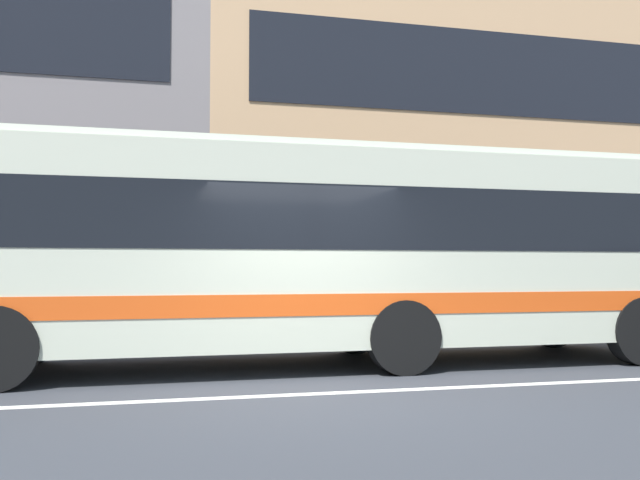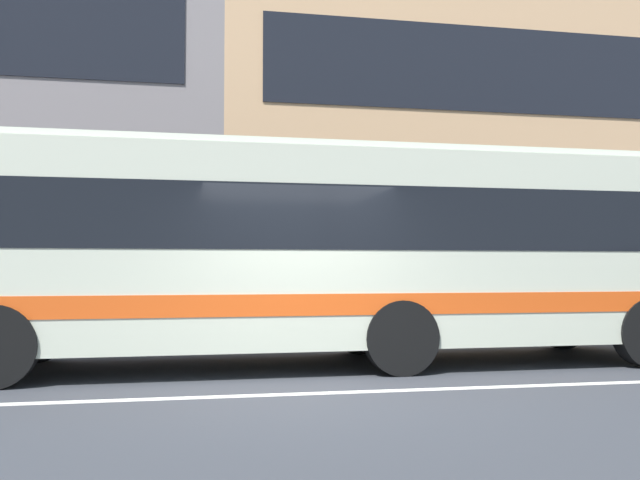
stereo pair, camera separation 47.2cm
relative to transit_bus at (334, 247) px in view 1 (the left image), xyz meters
The scene contains 4 objects.
ground_plane 2.87m from the transit_bus, 107.71° to the right, with size 160.00×160.00×0.00m, color #35373E.
lane_centre_line 2.87m from the transit_bus, 107.71° to the right, with size 60.00×0.16×0.01m, color silver.
apartment_block_right 17.14m from the transit_bus, 48.39° to the left, with size 24.80×10.26×11.96m.
transit_bus is the anchor object (origin of this frame).
Camera 1 is at (-1.77, -7.34, 1.43)m, focal length 37.03 mm.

